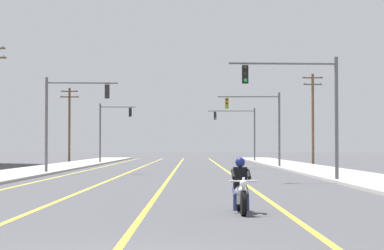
{
  "coord_description": "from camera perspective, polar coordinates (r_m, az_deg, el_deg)",
  "views": [
    {
      "loc": [
        0.99,
        -10.28,
        1.75
      ],
      "look_at": [
        0.91,
        19.64,
        2.65
      ],
      "focal_mm": 67.16,
      "sensor_mm": 36.0,
      "label": 1
    }
  ],
  "objects": [
    {
      "name": "traffic_signal_mid_left",
      "position": [
        74.65,
        -6.36,
        0.04
      ],
      "size": [
        3.74,
        0.45,
        6.2
      ],
      "color": "#56565B",
      "rests_on": "ground"
    },
    {
      "name": "traffic_signal_mid_right",
      "position": [
        59.15,
        5.68,
        0.58
      ],
      "size": [
        5.16,
        0.37,
        6.2
      ],
      "color": "#56565B",
      "rests_on": "ground"
    },
    {
      "name": "traffic_signal_near_left",
      "position": [
        46.77,
        -9.74,
        1.17
      ],
      "size": [
        4.64,
        0.55,
        6.2
      ],
      "color": "#56565B",
      "rests_on": "ground"
    },
    {
      "name": "lane_stripe_right",
      "position": [
        55.36,
        2.72,
        -3.52
      ],
      "size": [
        0.16,
        100.0,
        0.01
      ],
      "primitive_type": "cube",
      "color": "yellow",
      "rests_on": "ground"
    },
    {
      "name": "traffic_signal_far_right",
      "position": [
        82.76,
        4.06,
        -0.07
      ],
      "size": [
        5.44,
        0.37,
        6.2
      ],
      "color": "#56565B",
      "rests_on": "ground"
    },
    {
      "name": "lane_stripe_far_left",
      "position": [
        55.84,
        -7.79,
        -3.49
      ],
      "size": [
        0.16,
        100.0,
        0.01
      ],
      "primitive_type": "cube",
      "color": "yellow",
      "rests_on": "ground"
    },
    {
      "name": "motorcycle_with_rider",
      "position": [
        18.95,
        4.05,
        -5.23
      ],
      "size": [
        0.7,
        2.19,
        1.46
      ],
      "color": "black",
      "rests_on": "ground"
    },
    {
      "name": "sidewalk_kerb_right",
      "position": [
        51.1,
        10.29,
        -3.57
      ],
      "size": [
        4.4,
        110.0,
        0.14
      ],
      "primitive_type": "cube",
      "color": "#ADA89E",
      "rests_on": "ground"
    },
    {
      "name": "traffic_signal_near_right",
      "position": [
        35.9,
        9.12,
        2.11
      ],
      "size": [
        5.44,
        0.62,
        6.2
      ],
      "color": "#56565B",
      "rests_on": "ground"
    },
    {
      "name": "utility_pole_right_far",
      "position": [
        71.37,
        9.73,
        0.74
      ],
      "size": [
        2.01,
        0.26,
        8.91
      ],
      "color": "brown",
      "rests_on": "ground"
    },
    {
      "name": "lane_stripe_center",
      "position": [
        55.32,
        -1.15,
        -3.53
      ],
      "size": [
        0.16,
        100.0,
        0.01
      ],
      "primitive_type": "cube",
      "color": "yellow",
      "rests_on": "ground"
    },
    {
      "name": "lane_stripe_left",
      "position": [
        55.47,
        -4.28,
        -3.52
      ],
      "size": [
        0.16,
        100.0,
        0.01
      ],
      "primitive_type": "cube",
      "color": "yellow",
      "rests_on": "ground"
    },
    {
      "name": "utility_pole_left_far",
      "position": [
        83.8,
        -9.56,
        0.25
      ],
      "size": [
        2.14,
        0.26,
        8.52
      ],
      "color": "brown",
      "rests_on": "ground"
    },
    {
      "name": "sidewalk_kerb_left",
      "position": [
        51.49,
        -12.16,
        -3.55
      ],
      "size": [
        4.4,
        110.0,
        0.14
      ],
      "primitive_type": "cube",
      "color": "#ADA89E",
      "rests_on": "ground"
    }
  ]
}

